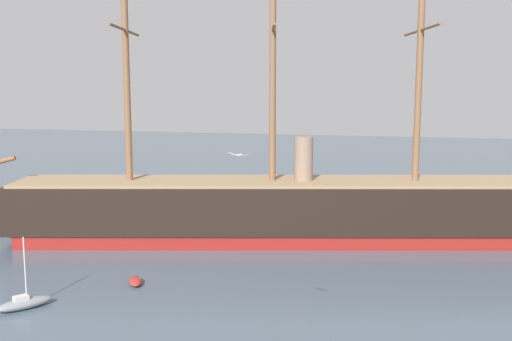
{
  "coord_description": "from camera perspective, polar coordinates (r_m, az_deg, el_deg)",
  "views": [
    {
      "loc": [
        11.43,
        -13.58,
        18.45
      ],
      "look_at": [
        -1.6,
        40.4,
        10.31
      ],
      "focal_mm": 41.83,
      "sensor_mm": 36.0,
      "label": 1
    }
  ],
  "objects": [
    {
      "name": "seagull_in_flight",
      "position": [
        31.18,
        -1.64,
        1.51
      ],
      "size": [
        1.28,
        0.72,
        0.14
      ],
      "color": "silver"
    },
    {
      "name": "sailboat_mid_left",
      "position": [
        53.86,
        -21.31,
        -11.71
      ],
      "size": [
        3.94,
        4.54,
        6.06
      ],
      "color": "gray",
      "rests_on": "ground"
    },
    {
      "name": "dinghy_far_left",
      "position": [
        81.21,
        -17.97,
        -4.96
      ],
      "size": [
        2.95,
        2.91,
        0.68
      ],
      "color": "gold",
      "rests_on": "ground"
    },
    {
      "name": "dinghy_alongside_bow",
      "position": [
        57.21,
        -11.46,
        -10.32
      ],
      "size": [
        2.27,
        2.88,
        0.63
      ],
      "color": "#B22D28",
      "rests_on": "ground"
    },
    {
      "name": "dinghy_distant_centre",
      "position": [
        81.76,
        8.1,
        -4.59
      ],
      "size": [
        2.35,
        1.03,
        0.55
      ],
      "color": "#B22D28",
      "rests_on": "ground"
    },
    {
      "name": "tall_ship",
      "position": [
        70.28,
        1.55,
        -3.68
      ],
      "size": [
        71.9,
        23.41,
        35.09
      ],
      "color": "maroon",
      "rests_on": "ground"
    }
  ]
}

